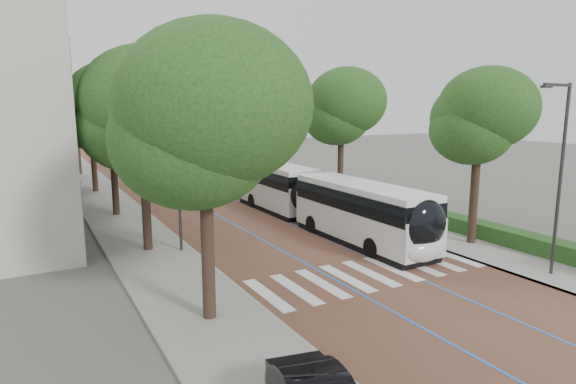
% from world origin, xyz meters
% --- Properties ---
extents(ground, '(160.00, 160.00, 0.00)m').
position_xyz_m(ground, '(0.00, 0.00, 0.00)').
color(ground, '#51544C').
rests_on(ground, ground).
extents(road, '(11.00, 140.00, 0.02)m').
position_xyz_m(road, '(0.00, 40.00, 0.01)').
color(road, brown).
rests_on(road, ground).
extents(sidewalk_left, '(4.00, 140.00, 0.12)m').
position_xyz_m(sidewalk_left, '(-7.50, 40.00, 0.06)').
color(sidewalk_left, gray).
rests_on(sidewalk_left, ground).
extents(sidewalk_right, '(4.00, 140.00, 0.12)m').
position_xyz_m(sidewalk_right, '(7.50, 40.00, 0.06)').
color(sidewalk_right, gray).
rests_on(sidewalk_right, ground).
extents(kerb_left, '(0.20, 140.00, 0.14)m').
position_xyz_m(kerb_left, '(-5.60, 40.00, 0.06)').
color(kerb_left, gray).
rests_on(kerb_left, ground).
extents(kerb_right, '(0.20, 140.00, 0.14)m').
position_xyz_m(kerb_right, '(5.60, 40.00, 0.06)').
color(kerb_right, gray).
rests_on(kerb_right, ground).
extents(zebra_crossing, '(10.55, 3.60, 0.01)m').
position_xyz_m(zebra_crossing, '(0.20, 1.00, 0.03)').
color(zebra_crossing, silver).
rests_on(zebra_crossing, ground).
extents(lane_line_left, '(0.12, 126.00, 0.01)m').
position_xyz_m(lane_line_left, '(-1.60, 40.00, 0.02)').
color(lane_line_left, blue).
rests_on(lane_line_left, road).
extents(lane_line_right, '(0.12, 126.00, 0.01)m').
position_xyz_m(lane_line_right, '(1.60, 40.00, 0.02)').
color(lane_line_right, blue).
rests_on(lane_line_right, road).
extents(hedge, '(1.20, 14.00, 0.80)m').
position_xyz_m(hedge, '(9.10, 0.00, 0.52)').
color(hedge, '#1D4919').
rests_on(hedge, sidewalk_right).
extents(streetlight_near, '(1.82, 0.20, 8.00)m').
position_xyz_m(streetlight_near, '(6.62, -3.00, 4.82)').
color(streetlight_near, '#2E2F31').
rests_on(streetlight_near, sidewalk_right).
extents(streetlight_far, '(1.82, 0.20, 8.00)m').
position_xyz_m(streetlight_far, '(6.62, 22.00, 4.82)').
color(streetlight_far, '#2E2F31').
rests_on(streetlight_far, sidewalk_right).
extents(lamp_post_left, '(0.14, 0.14, 8.00)m').
position_xyz_m(lamp_post_left, '(-6.10, 8.00, 4.12)').
color(lamp_post_left, '#2E2F31').
rests_on(lamp_post_left, sidewalk_left).
extents(trees_left, '(6.36, 60.90, 9.49)m').
position_xyz_m(trees_left, '(-7.50, 21.36, 6.63)').
color(trees_left, black).
rests_on(trees_left, ground).
extents(trees_right, '(5.72, 46.92, 9.36)m').
position_xyz_m(trees_right, '(7.70, 21.81, 6.44)').
color(trees_right, black).
rests_on(trees_right, ground).
extents(lead_bus, '(2.67, 18.42, 3.20)m').
position_xyz_m(lead_bus, '(2.75, 8.84, 1.63)').
color(lead_bus, black).
rests_on(lead_bus, ground).
extents(bus_queued_0, '(3.27, 12.53, 3.20)m').
position_xyz_m(bus_queued_0, '(2.67, 25.13, 1.62)').
color(bus_queued_0, silver).
rests_on(bus_queued_0, ground).
extents(bus_queued_1, '(3.17, 12.51, 3.20)m').
position_xyz_m(bus_queued_1, '(2.71, 37.88, 1.62)').
color(bus_queued_1, silver).
rests_on(bus_queued_1, ground).
extents(bus_queued_2, '(3.28, 12.53, 3.20)m').
position_xyz_m(bus_queued_2, '(3.19, 49.96, 1.62)').
color(bus_queued_2, silver).
rests_on(bus_queued_2, ground).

